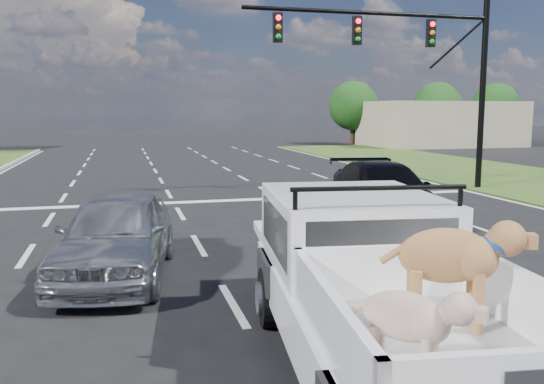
{
  "coord_description": "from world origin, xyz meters",
  "views": [
    {
      "loc": [
        -3.3,
        -8.24,
        2.92
      ],
      "look_at": [
        -0.62,
        2.0,
        1.41
      ],
      "focal_mm": 38.0,
      "sensor_mm": 36.0,
      "label": 1
    }
  ],
  "objects_px": {
    "silver_sedan": "(116,235)",
    "black_coupe": "(383,193)",
    "pickup_truck": "(377,290)",
    "traffic_signal": "(425,59)"
  },
  "relations": [
    {
      "from": "pickup_truck",
      "to": "traffic_signal",
      "type": "bearing_deg",
      "value": 66.1
    },
    {
      "from": "black_coupe",
      "to": "pickup_truck",
      "type": "bearing_deg",
      "value": -106.51
    },
    {
      "from": "pickup_truck",
      "to": "black_coupe",
      "type": "xyz_separation_m",
      "value": [
        3.97,
        8.18,
        -0.22
      ]
    },
    {
      "from": "silver_sedan",
      "to": "black_coupe",
      "type": "xyz_separation_m",
      "value": [
        6.74,
        3.45,
        0.02
      ]
    },
    {
      "from": "traffic_signal",
      "to": "pickup_truck",
      "type": "distance_m",
      "value": 15.84
    },
    {
      "from": "traffic_signal",
      "to": "black_coupe",
      "type": "xyz_separation_m",
      "value": [
        -3.91,
        -5.04,
        -3.95
      ]
    },
    {
      "from": "traffic_signal",
      "to": "black_coupe",
      "type": "distance_m",
      "value": 7.5
    },
    {
      "from": "traffic_signal",
      "to": "pickup_truck",
      "type": "height_order",
      "value": "traffic_signal"
    },
    {
      "from": "traffic_signal",
      "to": "silver_sedan",
      "type": "height_order",
      "value": "traffic_signal"
    },
    {
      "from": "silver_sedan",
      "to": "black_coupe",
      "type": "relative_size",
      "value": 0.83
    }
  ]
}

